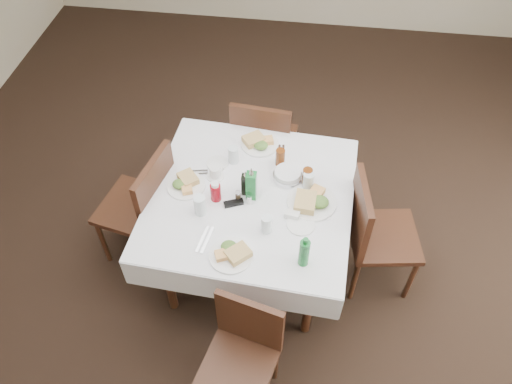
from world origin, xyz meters
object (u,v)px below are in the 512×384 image
chair_south (243,348)px  water_e (308,181)px  chair_north (263,140)px  ketchup_bottle (216,192)px  water_s (266,224)px  bread_basket (288,175)px  oil_cruet_green (251,185)px  dining_table (251,203)px  water_w (200,205)px  chair_west (145,203)px  oil_cruet_dark (246,184)px  coffee_mug (215,173)px  water_n (233,155)px  chair_east (372,230)px  green_bottle (304,252)px

chair_south → water_e: bearing=74.8°
chair_north → ketchup_bottle: (-0.20, -0.81, 0.30)m
chair_south → water_e: water_e is taller
water_s → bread_basket: (0.08, 0.44, -0.03)m
chair_north → ketchup_bottle: chair_north is taller
bread_basket → oil_cruet_green: oil_cruet_green is taller
dining_table → water_w: 0.37m
chair_west → oil_cruet_dark: size_ratio=4.84×
chair_south → oil_cruet_green: 0.96m
chair_north → oil_cruet_green: oil_cruet_green is taller
oil_cruet_green → coffee_mug: (-0.26, 0.14, -0.07)m
water_e → coffee_mug: bearing=178.2°
ketchup_bottle → coffee_mug: bearing=101.8°
bread_basket → ketchup_bottle: size_ratio=1.32×
water_s → water_n: bearing=118.0°
chair_north → bread_basket: chair_north is taller
bread_basket → chair_south: bearing=-97.2°
dining_table → water_s: size_ratio=11.12×
oil_cruet_dark → coffee_mug: bearing=152.6°
water_w → oil_cruet_dark: bearing=38.1°
chair_west → oil_cruet_dark: 0.75m
dining_table → water_w: water_w is taller
chair_north → coffee_mug: chair_north is taller
chair_north → chair_east: chair_east is taller
oil_cruet_green → chair_south: bearing=-85.0°
chair_south → green_bottle: size_ratio=3.64×
chair_west → water_w: (0.44, -0.19, 0.28)m
chair_east → chair_west: chair_west is taller
oil_cruet_green → green_bottle: size_ratio=1.16×
water_s → chair_east: bearing=21.8°
dining_table → chair_west: size_ratio=1.39×
oil_cruet_dark → ketchup_bottle: bearing=-157.1°
water_e → oil_cruet_green: size_ratio=0.49×
oil_cruet_green → water_n: bearing=119.2°
water_e → oil_cruet_dark: (-0.38, -0.09, 0.02)m
oil_cruet_dark → bread_basket: bearing=32.7°
water_n → water_s: bearing=-62.0°
water_n → green_bottle: 0.90m
chair_east → coffee_mug: size_ratio=8.22×
chair_west → water_w: 0.56m
water_e → bread_basket: water_e is taller
bread_basket → green_bottle: green_bottle is taller
water_e → green_bottle: 0.57m
water_n → ketchup_bottle: ketchup_bottle is taller
chair_west → oil_cruet_dark: bearing=0.3°
oil_cruet_dark → green_bottle: size_ratio=0.88×
chair_east → water_e: chair_east is taller
chair_north → chair_west: bearing=-133.8°
chair_east → dining_table: bearing=-179.8°
chair_west → chair_east: bearing=-0.2°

